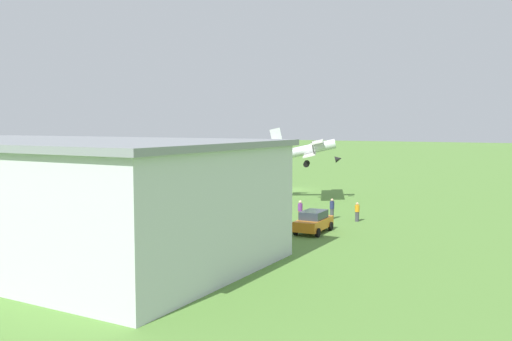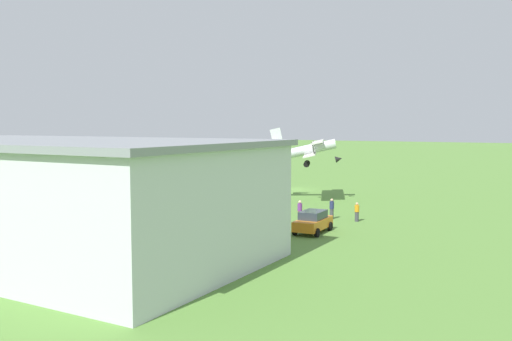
# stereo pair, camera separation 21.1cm
# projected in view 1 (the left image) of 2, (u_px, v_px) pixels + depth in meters

# --- Properties ---
(ground_plane) EXTENTS (400.00, 400.00, 0.00)m
(ground_plane) POSITION_uv_depth(u_px,v_px,m) (292.00, 189.00, 67.92)
(ground_plane) COLOR #568438
(hangar) EXTENTS (26.92, 14.85, 7.05)m
(hangar) POSITION_uv_depth(u_px,v_px,m) (49.00, 197.00, 33.72)
(hangar) COLOR silver
(hangar) RESTS_ON ground_plane
(biplane) EXTENTS (7.77, 9.42, 4.15)m
(biplane) POSITION_uv_depth(u_px,v_px,m) (306.00, 150.00, 58.37)
(biplane) COLOR silver
(car_orange) EXTENTS (2.06, 4.16, 1.62)m
(car_orange) POSITION_uv_depth(u_px,v_px,m) (314.00, 221.00, 40.54)
(car_orange) COLOR orange
(car_orange) RESTS_ON ground_plane
(car_green) EXTENTS (2.41, 4.63, 1.65)m
(car_green) POSITION_uv_depth(u_px,v_px,m) (88.00, 202.00, 50.62)
(car_green) COLOR #1E6B38
(car_green) RESTS_ON ground_plane
(car_red) EXTENTS (2.15, 4.22, 1.68)m
(car_red) POSITION_uv_depth(u_px,v_px,m) (44.00, 197.00, 54.24)
(car_red) COLOR red
(car_red) RESTS_ON ground_plane
(car_grey) EXTENTS (2.30, 4.64, 1.65)m
(car_grey) POSITION_uv_depth(u_px,v_px,m) (11.00, 191.00, 59.01)
(car_grey) COLOR slate
(car_grey) RESTS_ON ground_plane
(person_crossing_taxiway) EXTENTS (0.54, 0.54, 1.53)m
(person_crossing_taxiway) POSITION_uv_depth(u_px,v_px,m) (88.00, 197.00, 54.72)
(person_crossing_taxiway) COLOR beige
(person_crossing_taxiway) RESTS_ON ground_plane
(person_at_fence_line) EXTENTS (0.54, 0.54, 1.78)m
(person_at_fence_line) POSITION_uv_depth(u_px,v_px,m) (300.00, 211.00, 44.94)
(person_at_fence_line) COLOR orange
(person_at_fence_line) RESTS_ON ground_plane
(person_walking_on_apron) EXTENTS (0.52, 0.52, 1.61)m
(person_walking_on_apron) POSITION_uv_depth(u_px,v_px,m) (221.00, 206.00, 48.35)
(person_walking_on_apron) COLOR #3F3F47
(person_walking_on_apron) RESTS_ON ground_plane
(person_near_hangar_door) EXTENTS (0.50, 0.50, 1.58)m
(person_near_hangar_door) POSITION_uv_depth(u_px,v_px,m) (357.00, 212.00, 45.28)
(person_near_hangar_door) COLOR #3F3F47
(person_near_hangar_door) RESTS_ON ground_plane
(person_watching_takeoff) EXTENTS (0.49, 0.49, 1.73)m
(person_watching_takeoff) POSITION_uv_depth(u_px,v_px,m) (332.00, 209.00, 46.44)
(person_watching_takeoff) COLOR #3F3F47
(person_watching_takeoff) RESTS_ON ground_plane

